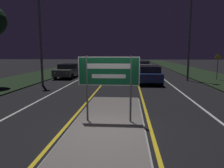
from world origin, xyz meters
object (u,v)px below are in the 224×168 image
Objects in this scene: car_approaching_0 at (68,70)px; car_approaching_1 at (109,65)px; car_receding_1 at (143,66)px; warning_sign at (218,64)px; car_receding_0 at (149,74)px; car_approaching_2 at (112,62)px; streetlight_right_near at (191,6)px; streetlight_left_near at (39,9)px; highway_sign at (109,74)px.

car_approaching_1 is at bearing 72.63° from car_approaching_0.
car_receding_1 is 1.80× the size of warning_sign.
car_approaching_0 is at bearing 154.96° from car_receding_0.
streetlight_right_near is at bearing -68.15° from car_approaching_2.
warning_sign is (15.31, 4.47, -4.41)m from streetlight_left_near.
warning_sign reaches higher than car_approaching_1.
car_approaching_1 is (3.87, 16.42, -5.19)m from streetlight_left_near.
car_approaching_2 is (-5.11, 24.32, -0.04)m from car_receding_0.
highway_sign is at bearing -96.59° from car_receding_1.
car_approaching_1 is 16.55m from warning_sign.
streetlight_left_near is at bearing 124.21° from highway_sign.
streetlight_right_near is at bearing 29.74° from car_receding_0.
car_receding_1 is 0.93× the size of car_approaching_0.
streetlight_left_near reaches higher than car_receding_0.
streetlight_right_near is 5.99m from warning_sign.
car_approaching_0 is 20.73m from car_approaching_2.
car_receding_0 is 1.84× the size of warning_sign.
car_receding_0 reaches higher than car_approaching_0.
streetlight_right_near reaches higher than car_approaching_2.
car_approaching_1 is at bearing 133.74° from warning_sign.
car_receding_1 reaches higher than car_approaching_2.
car_receding_0 is 0.95× the size of car_approaching_1.
streetlight_right_near is (6.22, 13.06, 4.91)m from highway_sign.
streetlight_left_near is 1.92× the size of car_approaching_2.
streetlight_right_near reaches higher than car_receding_0.
highway_sign is 0.53× the size of car_approaching_1.
car_receding_0 is 24.86m from car_approaching_2.
car_approaching_0 is 1.02× the size of car_approaching_2.
car_approaching_0 is at bearing 175.76° from warning_sign.
car_receding_0 is at bearing -78.13° from car_approaching_2.
streetlight_right_near is at bearing -73.06° from car_receding_1.
streetlight_left_near is 2.03× the size of car_receding_1.
streetlight_right_near is 13.16m from car_receding_1.
car_receding_0 is 13.37m from car_receding_1.
car_receding_1 reaches higher than car_approaching_1.
car_approaching_0 reaches higher than car_approaching_1.
streetlight_left_near reaches higher than car_approaching_2.
car_approaching_2 is at bearing 111.85° from streetlight_right_near.
car_receding_0 is 1.02× the size of car_receding_1.
car_approaching_2 is (-0.32, 9.66, 0.00)m from car_approaching_1.
streetlight_left_near is 1.99× the size of car_receding_0.
streetlight_right_near is 7.39m from car_receding_0.
car_receding_1 is 12.25m from car_approaching_2.
highway_sign reaches higher than car_approaching_2.
car_receding_0 is at bearing -71.92° from car_approaching_1.
car_approaching_1 is at bearing 95.25° from highway_sign.
highway_sign is 0.28× the size of streetlight_left_near.
car_approaching_1 is at bearing 165.82° from car_receding_1.
warning_sign is at bearing -4.24° from car_approaching_0.
car_approaching_2 is at bearing 81.49° from car_approaching_0.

